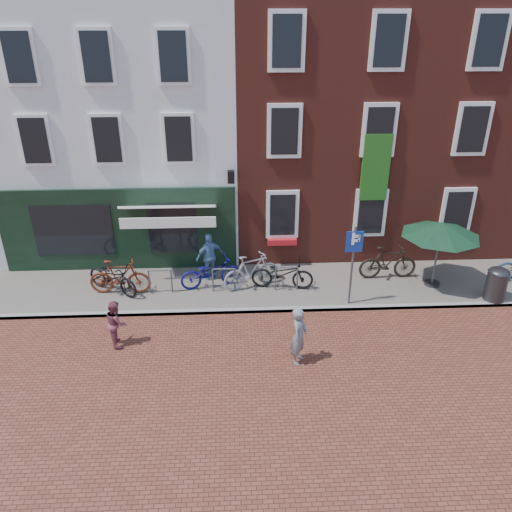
{
  "coord_description": "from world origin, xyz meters",
  "views": [
    {
      "loc": [
        -1.15,
        -12.97,
        8.43
      ],
      "look_at": [
        -0.48,
        1.05,
        1.41
      ],
      "focal_mm": 35.76,
      "sensor_mm": 36.0,
      "label": 1
    }
  ],
  "objects_px": {
    "parasol": "(442,227)",
    "bicycle_3": "(251,271)",
    "bicycle_5": "(388,262)",
    "litter_bin": "(497,282)",
    "parking_sign": "(353,254)",
    "bicycle_0": "(113,277)",
    "bicycle_1": "(120,277)",
    "bicycle_2": "(211,272)",
    "woman": "(299,336)",
    "boy": "(116,323)",
    "bicycle_4": "(282,274)",
    "cafe_person": "(210,256)"
  },
  "relations": [
    {
      "from": "bicycle_1",
      "to": "bicycle_5",
      "type": "distance_m",
      "value": 8.73
    },
    {
      "from": "litter_bin",
      "to": "woman",
      "type": "relative_size",
      "value": 0.73
    },
    {
      "from": "bicycle_1",
      "to": "bicycle_3",
      "type": "bearing_deg",
      "value": -84.97
    },
    {
      "from": "bicycle_2",
      "to": "bicycle_0",
      "type": "bearing_deg",
      "value": 79.01
    },
    {
      "from": "bicycle_5",
      "to": "boy",
      "type": "bearing_deg",
      "value": 109.48
    },
    {
      "from": "bicycle_3",
      "to": "bicycle_4",
      "type": "xyz_separation_m",
      "value": [
        0.99,
        -0.12,
        -0.06
      ]
    },
    {
      "from": "litter_bin",
      "to": "bicycle_5",
      "type": "xyz_separation_m",
      "value": [
        -2.96,
        1.51,
        -0.02
      ]
    },
    {
      "from": "woman",
      "to": "bicycle_0",
      "type": "distance_m",
      "value": 6.59
    },
    {
      "from": "parking_sign",
      "to": "woman",
      "type": "height_order",
      "value": "parking_sign"
    },
    {
      "from": "bicycle_5",
      "to": "litter_bin",
      "type": "bearing_deg",
      "value": -118.3
    },
    {
      "from": "bicycle_1",
      "to": "woman",
      "type": "bearing_deg",
      "value": -122.05
    },
    {
      "from": "parasol",
      "to": "bicycle_5",
      "type": "relative_size",
      "value": 1.29
    },
    {
      "from": "cafe_person",
      "to": "bicycle_5",
      "type": "distance_m",
      "value": 5.91
    },
    {
      "from": "woman",
      "to": "boy",
      "type": "bearing_deg",
      "value": 102.86
    },
    {
      "from": "litter_bin",
      "to": "bicycle_0",
      "type": "xyz_separation_m",
      "value": [
        -11.92,
        1.03,
        -0.08
      ]
    },
    {
      "from": "litter_bin",
      "to": "bicycle_0",
      "type": "distance_m",
      "value": 11.96
    },
    {
      "from": "bicycle_5",
      "to": "bicycle_0",
      "type": "bearing_deg",
      "value": 91.88
    },
    {
      "from": "parking_sign",
      "to": "woman",
      "type": "distance_m",
      "value": 3.37
    },
    {
      "from": "parasol",
      "to": "bicycle_1",
      "type": "bearing_deg",
      "value": -179.65
    },
    {
      "from": "litter_bin",
      "to": "woman",
      "type": "bearing_deg",
      "value": -157.79
    },
    {
      "from": "parking_sign",
      "to": "bicycle_2",
      "type": "bearing_deg",
      "value": 163.67
    },
    {
      "from": "parasol",
      "to": "bicycle_3",
      "type": "distance_m",
      "value": 6.11
    },
    {
      "from": "boy",
      "to": "bicycle_0",
      "type": "relative_size",
      "value": 0.67
    },
    {
      "from": "parasol",
      "to": "boy",
      "type": "xyz_separation_m",
      "value": [
        -9.69,
        -2.62,
        -1.49
      ]
    },
    {
      "from": "bicycle_0",
      "to": "bicycle_4",
      "type": "distance_m",
      "value": 5.39
    },
    {
      "from": "cafe_person",
      "to": "bicycle_3",
      "type": "bearing_deg",
      "value": 126.89
    },
    {
      "from": "litter_bin",
      "to": "bicycle_2",
      "type": "xyz_separation_m",
      "value": [
        -8.82,
        1.22,
        -0.08
      ]
    },
    {
      "from": "bicycle_1",
      "to": "litter_bin",
      "type": "bearing_deg",
      "value": -92.29
    },
    {
      "from": "parking_sign",
      "to": "bicycle_0",
      "type": "distance_m",
      "value": 7.53
    },
    {
      "from": "cafe_person",
      "to": "bicycle_2",
      "type": "height_order",
      "value": "cafe_person"
    },
    {
      "from": "cafe_person",
      "to": "bicycle_1",
      "type": "height_order",
      "value": "cafe_person"
    },
    {
      "from": "litter_bin",
      "to": "bicycle_2",
      "type": "relative_size",
      "value": 0.59
    },
    {
      "from": "parking_sign",
      "to": "bicycle_1",
      "type": "height_order",
      "value": "parking_sign"
    },
    {
      "from": "parking_sign",
      "to": "bicycle_0",
      "type": "bearing_deg",
      "value": 171.8
    },
    {
      "from": "bicycle_2",
      "to": "bicycle_5",
      "type": "distance_m",
      "value": 5.87
    },
    {
      "from": "boy",
      "to": "bicycle_5",
      "type": "relative_size",
      "value": 0.69
    },
    {
      "from": "bicycle_1",
      "to": "parasol",
      "type": "bearing_deg",
      "value": -87.34
    },
    {
      "from": "boy",
      "to": "cafe_person",
      "type": "relative_size",
      "value": 0.82
    },
    {
      "from": "parking_sign",
      "to": "parasol",
      "type": "bearing_deg",
      "value": 19.09
    },
    {
      "from": "cafe_person",
      "to": "bicycle_0",
      "type": "relative_size",
      "value": 0.83
    },
    {
      "from": "litter_bin",
      "to": "bicycle_1",
      "type": "xyz_separation_m",
      "value": [
        -11.67,
        0.94,
        -0.02
      ]
    },
    {
      "from": "bicycle_3",
      "to": "boy",
      "type": "bearing_deg",
      "value": 103.74
    },
    {
      "from": "bicycle_2",
      "to": "bicycle_4",
      "type": "relative_size",
      "value": 1.0
    },
    {
      "from": "woman",
      "to": "bicycle_1",
      "type": "bearing_deg",
      "value": 80.29
    },
    {
      "from": "litter_bin",
      "to": "bicycle_3",
      "type": "height_order",
      "value": "litter_bin"
    },
    {
      "from": "bicycle_3",
      "to": "bicycle_1",
      "type": "bearing_deg",
      "value": 70.16
    },
    {
      "from": "boy",
      "to": "bicycle_5",
      "type": "height_order",
      "value": "boy"
    },
    {
      "from": "parking_sign",
      "to": "cafe_person",
      "type": "height_order",
      "value": "parking_sign"
    },
    {
      "from": "cafe_person",
      "to": "bicycle_0",
      "type": "height_order",
      "value": "cafe_person"
    },
    {
      "from": "woman",
      "to": "bicycle_5",
      "type": "distance_m",
      "value": 5.42
    }
  ]
}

